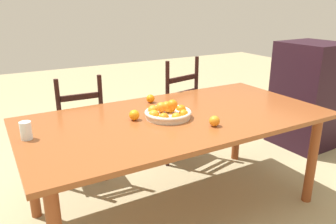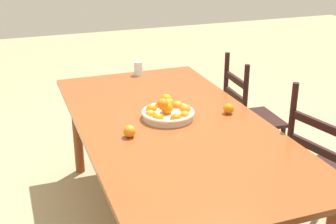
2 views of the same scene
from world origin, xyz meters
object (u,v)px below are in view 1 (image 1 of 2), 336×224
Objects in this scene: dining_table at (177,126)px; drinking_glass at (26,131)px; orange_loose_2 at (214,121)px; orange_loose_1 at (151,99)px; orange_loose_0 at (134,115)px; cabinet at (308,95)px; chair_by_cabinet at (80,131)px; chair_near_window at (172,113)px; fruit_bowl at (168,112)px.

dining_table is 0.97m from drinking_glass.
orange_loose_1 is at bearing 100.13° from orange_loose_2.
orange_loose_0 reaches higher than orange_loose_1.
cabinet reaches higher than drinking_glass.
chair_by_cabinet is at bearing 118.25° from orange_loose_2.
orange_loose_0 is 1.08× the size of orange_loose_1.
chair_by_cabinet is 13.48× the size of orange_loose_0.
drinking_glass is (-1.39, -0.73, 0.34)m from chair_near_window.
chair_near_window is at bearing 44.08° from orange_loose_1.
orange_loose_0 is at bearing 166.77° from dining_table.
dining_table is at bearing -87.29° from orange_loose_1.
cabinet is at bearing 171.93° from chair_by_cabinet.
chair_by_cabinet is 2.36m from cabinet.
dining_table is at bearing 124.16° from chair_by_cabinet.
chair_by_cabinet reaches higher than drinking_glass.
cabinet reaches higher than dining_table.
chair_by_cabinet is 0.85× the size of cabinet.
dining_table is at bearing -4.74° from drinking_glass.
orange_loose_1 is 0.61× the size of drinking_glass.
orange_loose_2 reaches higher than orange_loose_1.
chair_by_cabinet reaches higher than orange_loose_0.
dining_table is 0.96m from chair_by_cabinet.
chair_near_window is 14.69× the size of orange_loose_2.
chair_by_cabinet is at bearing 116.95° from fruit_bowl.
dining_table is 19.87× the size of drinking_glass.
chair_by_cabinet is at bearing 104.62° from orange_loose_0.
chair_by_cabinet is 13.75× the size of orange_loose_2.
chair_near_window reaches higher than orange_loose_1.
orange_loose_0 reaches higher than dining_table.
chair_by_cabinet reaches higher than orange_loose_2.
orange_loose_0 is (-2.12, -0.28, 0.22)m from cabinet.
orange_loose_2 is at bearing 60.55° from chair_near_window.
drinking_glass is at bearing -162.68° from orange_loose_1.
drinking_glass is (-0.96, 0.08, 0.13)m from dining_table.
cabinet is 10.46× the size of drinking_glass.
orange_loose_0 is at bearing 32.97° from chair_near_window.
chair_by_cabinet is at bearing 166.97° from cabinet.
chair_near_window is 0.91m from chair_by_cabinet.
chair_near_window is 1.19m from orange_loose_2.
chair_near_window is 0.70m from orange_loose_1.
orange_loose_1 reaches higher than dining_table.
cabinet is 17.17× the size of orange_loose_1.
chair_by_cabinet is 0.96m from fruit_bowl.
orange_loose_0 is (0.19, -0.73, 0.33)m from chair_by_cabinet.
orange_loose_0 is 0.67m from drinking_glass.
cabinet reaches higher than chair_by_cabinet.
dining_table is 1.86m from cabinet.
orange_loose_0 is at bearing -0.93° from drinking_glass.
orange_loose_1 is at bearing 31.42° from chair_near_window.
orange_loose_0 is 0.53m from orange_loose_2.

